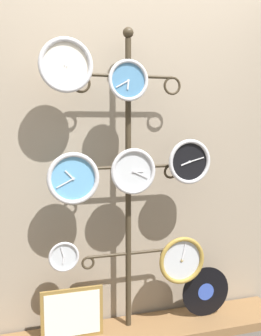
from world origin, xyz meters
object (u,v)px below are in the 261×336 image
object	(u,v)px
clock_middle_center	(133,171)
clock_bottom_right	(182,260)
display_stand	(128,238)
clock_top_left	(66,65)
clock_top_center	(128,80)
picture_frame	(72,314)
clock_middle_left	(73,178)
clock_middle_right	(189,162)
clock_bottom_left	(64,257)
vinyl_record	(206,292)

from	to	relation	value
clock_middle_center	clock_bottom_right	xyz separation A→B (m)	(0.34, 0.01, -0.61)
display_stand	clock_top_left	bearing A→B (deg)	-166.69
clock_top_center	clock_middle_center	bearing A→B (deg)	-2.49
picture_frame	clock_middle_left	bearing A→B (deg)	-53.64
clock_middle_left	clock_middle_right	bearing A→B (deg)	-1.99
clock_middle_left	picture_frame	bearing A→B (deg)	126.36
display_stand	clock_bottom_left	world-z (taller)	display_stand
clock_top_left	clock_bottom_right	world-z (taller)	clock_top_left
clock_top_left	vinyl_record	bearing A→B (deg)	3.28
clock_top_center	clock_bottom_left	distance (m)	1.14
display_stand	clock_middle_left	xyz separation A→B (m)	(-0.37, -0.08, 0.42)
display_stand	vinyl_record	size ratio (longest dim) A/B	5.65
clock_top_center	picture_frame	size ratio (longest dim) A/B	0.64
clock_middle_center	picture_frame	world-z (taller)	clock_middle_center
display_stand	clock_middle_right	bearing A→B (deg)	-15.77
clock_middle_left	vinyl_record	bearing A→B (deg)	2.54
display_stand	clock_middle_center	size ratio (longest dim) A/B	6.96
clock_middle_left	picture_frame	xyz separation A→B (m)	(-0.02, 0.02, -0.86)
clock_middle_right	vinyl_record	distance (m)	0.95
clock_bottom_right	picture_frame	world-z (taller)	clock_bottom_right
clock_middle_left	picture_frame	size ratio (longest dim) A/B	0.81
clock_top_left	clock_middle_left	bearing A→B (deg)	22.69
clock_bottom_left	picture_frame	xyz separation A→B (m)	(0.05, 0.01, -0.38)
clock_top_left	clock_middle_right	distance (m)	0.98
display_stand	clock_middle_center	xyz separation A→B (m)	(0.00, -0.11, 0.45)
clock_middle_left	clock_middle_right	world-z (taller)	clock_middle_right
clock_top_center	vinyl_record	world-z (taller)	clock_top_center
clock_bottom_left	picture_frame	bearing A→B (deg)	13.57
clock_middle_center	vinyl_record	distance (m)	1.04
clock_top_center	clock_bottom_left	xyz separation A→B (m)	(-0.40, 0.03, -1.07)
clock_middle_right	clock_bottom_right	distance (m)	0.66
clock_top_left	picture_frame	distance (m)	1.53
clock_middle_center	clock_bottom_right	bearing A→B (deg)	1.09
display_stand	vinyl_record	xyz separation A→B (m)	(0.56, -0.04, -0.43)
display_stand	picture_frame	xyz separation A→B (m)	(-0.39, -0.06, -0.44)
picture_frame	clock_bottom_right	bearing A→B (deg)	-3.18
clock_middle_left	clock_top_left	bearing A→B (deg)	-157.31
clock_top_left	picture_frame	bearing A→B (deg)	66.58
display_stand	clock_middle_left	world-z (taller)	display_stand
vinyl_record	picture_frame	world-z (taller)	vinyl_record
clock_top_center	clock_top_left	bearing A→B (deg)	178.71
clock_middle_right	picture_frame	xyz separation A→B (m)	(-0.77, 0.05, -0.95)
clock_middle_left	clock_bottom_left	distance (m)	0.49
clock_top_center	clock_middle_center	xyz separation A→B (m)	(0.03, -0.00, -0.55)
clock_bottom_right	vinyl_record	size ratio (longest dim) A/B	0.90
clock_bottom_right	clock_middle_left	bearing A→B (deg)	178.61
clock_top_center	clock_middle_right	world-z (taller)	clock_top_center
clock_top_center	clock_middle_center	distance (m)	0.56
display_stand	clock_top_center	world-z (taller)	display_stand
clock_middle_left	vinyl_record	size ratio (longest dim) A/B	0.89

